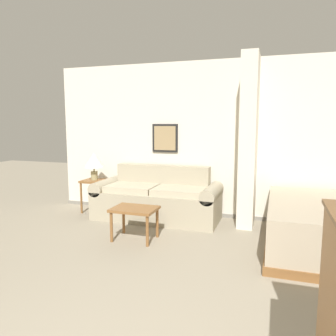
# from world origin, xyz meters

# --- Properties ---
(wall_back) EXTENTS (6.33, 0.16, 2.60)m
(wall_back) POSITION_xyz_m (-0.00, 4.42, 1.29)
(wall_back) COLOR silver
(wall_back) RESTS_ON ground_plane
(wall_partition_pillar) EXTENTS (0.24, 0.59, 2.60)m
(wall_partition_pillar) POSITION_xyz_m (0.30, 4.06, 1.30)
(wall_partition_pillar) COLOR silver
(wall_partition_pillar) RESTS_ON ground_plane
(couch) EXTENTS (2.07, 0.84, 0.86)m
(couch) POSITION_xyz_m (-1.14, 3.93, 0.33)
(couch) COLOR tan
(couch) RESTS_ON ground_plane
(coffee_table) EXTENTS (0.60, 0.45, 0.44)m
(coffee_table) POSITION_xyz_m (-1.08, 2.90, 0.38)
(coffee_table) COLOR brown
(coffee_table) RESTS_ON ground_plane
(side_table) EXTENTS (0.40, 0.40, 0.58)m
(side_table) POSITION_xyz_m (-2.35, 3.98, 0.47)
(side_table) COLOR brown
(side_table) RESTS_ON ground_plane
(table_lamp) EXTENTS (0.36, 0.36, 0.48)m
(table_lamp) POSITION_xyz_m (-2.35, 3.98, 0.92)
(table_lamp) COLOR tan
(table_lamp) RESTS_ON side_table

